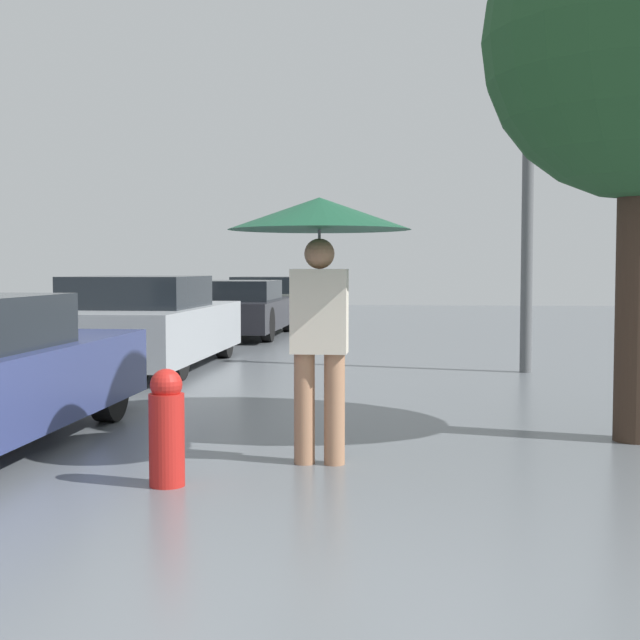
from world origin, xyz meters
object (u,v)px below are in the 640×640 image
at_px(pedestrian, 319,240).
at_px(parked_car_third, 240,309).
at_px(parked_car_second, 143,324).
at_px(parked_car_farthest, 269,300).
at_px(fire_hydrant, 167,428).
at_px(street_lamp, 528,183).

distance_m(pedestrian, parked_car_third, 11.84).
distance_m(pedestrian, parked_car_second, 6.64).
relative_size(parked_car_farthest, fire_hydrant, 6.11).
relative_size(parked_car_third, parked_car_farthest, 0.95).
relative_size(parked_car_third, fire_hydrant, 5.83).
height_order(pedestrian, parked_car_farthest, pedestrian).
bearing_deg(fire_hydrant, street_lamp, 64.94).
xyz_separation_m(parked_car_second, street_lamp, (5.21, -0.05, 1.90)).
bearing_deg(pedestrian, parked_car_second, 117.90).
height_order(parked_car_third, fire_hydrant, parked_car_third).
distance_m(pedestrian, fire_hydrant, 1.67).
xyz_separation_m(pedestrian, parked_car_third, (-2.82, 11.45, -1.03)).
bearing_deg(street_lamp, fire_hydrant, -115.06).
height_order(parked_car_third, parked_car_farthest, parked_car_farthest).
relative_size(pedestrian, parked_car_third, 0.43).
bearing_deg(street_lamp, parked_car_second, 179.47).
bearing_deg(parked_car_farthest, parked_car_second, -89.76).
height_order(street_lamp, fire_hydrant, street_lamp).
distance_m(parked_car_second, parked_car_farthest, 11.08).
height_order(parked_car_farthest, street_lamp, street_lamp).
bearing_deg(parked_car_second, parked_car_third, 87.45).
bearing_deg(parked_car_farthest, street_lamp, -64.73).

